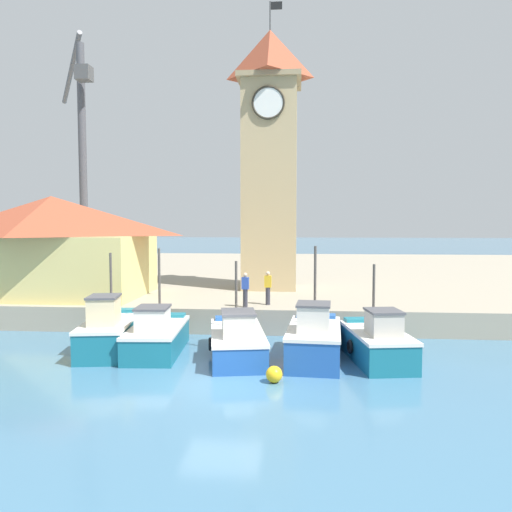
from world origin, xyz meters
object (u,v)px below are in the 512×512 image
Objects in this scene: mooring_buoy at (274,374)px; fishing_boat_left_outer at (157,336)px; fishing_boat_far_left at (109,332)px; fishing_boat_mid_left at (314,339)px; port_crane_near at (83,185)px; fishing_boat_left_inner at (237,340)px; dock_worker_along_quay at (268,287)px; clock_tower at (270,154)px; fishing_boat_center at (377,342)px; warehouse_left at (52,245)px; dock_worker_near_tower at (245,289)px.

fishing_boat_left_outer is at bearing 145.68° from mooring_buoy.
fishing_boat_mid_left reaches higher than fishing_boat_far_left.
fishing_boat_mid_left is at bearing -46.09° from port_crane_near.
dock_worker_along_quay is at bearing 80.47° from fishing_boat_left_inner.
fishing_boat_left_outer is 2.79× the size of dock_worker_along_quay.
fishing_boat_center is at bearing -67.91° from clock_tower.
warehouse_left is (-7.69, 6.86, 3.25)m from fishing_boat_left_outer.
fishing_boat_left_outer is 6.18m from fishing_boat_mid_left.
fishing_boat_left_inner is 0.51× the size of warehouse_left.
fishing_boat_far_left is 8.14m from fishing_boat_mid_left.
fishing_boat_left_outer reaches higher than fishing_boat_left_inner.
warehouse_left reaches higher than mooring_buoy.
port_crane_near reaches higher than fishing_boat_mid_left.
fishing_boat_mid_left is 0.25× the size of port_crane_near.
fishing_boat_left_outer is 6.44m from dock_worker_along_quay.
dock_worker_along_quay is (4.10, 4.78, 1.34)m from fishing_boat_left_outer.
port_crane_near is (-10.10, 16.30, 7.18)m from fishing_boat_left_outer.
clock_tower is at bearing 93.83° from mooring_buoy.
fishing_boat_far_left is at bearing -50.11° from warehouse_left.
fishing_boat_center is (10.45, -0.55, -0.08)m from fishing_boat_far_left.
port_crane_near is (-2.41, 9.44, 3.93)m from warehouse_left.
fishing_boat_mid_left is (2.91, -0.21, 0.14)m from fishing_boat_left_inner.
fishing_boat_left_inner is at bearing -4.17° from fishing_boat_far_left.
dock_worker_along_quay is at bearing 49.36° from fishing_boat_left_outer.
clock_tower reaches higher than fishing_boat_left_outer.
fishing_boat_mid_left reaches higher than dock_worker_along_quay.
warehouse_left is 6.29× the size of dock_worker_along_quay.
clock_tower is 1.65× the size of warehouse_left.
fishing_boat_left_outer is at bearing -41.71° from warehouse_left.
port_crane_near is at bearing 128.67° from fishing_boat_left_inner.
fishing_boat_far_left is 1.07× the size of fishing_boat_center.
fishing_boat_left_outer is 20.48m from port_crane_near.
dock_worker_along_quay is (6.07, 4.78, 1.22)m from fishing_boat_far_left.
fishing_boat_mid_left is at bearing -4.16° from fishing_boat_left_inner.
fishing_boat_mid_left reaches higher than fishing_boat_center.
fishing_boat_mid_left is 2.33m from fishing_boat_center.
dock_worker_near_tower reaches higher than mooring_buoy.
clock_tower is 0.96× the size of port_crane_near.
mooring_buoy is 0.33× the size of dock_worker_near_tower.
clock_tower is 9.41m from dock_worker_along_quay.
mooring_buoy is (12.49, -10.13, -3.66)m from warehouse_left.
warehouse_left is (-16.18, 7.41, 3.21)m from fishing_boat_center.
fishing_boat_left_outer is 0.88× the size of fishing_boat_left_inner.
dock_worker_along_quay reaches higher than mooring_buoy.
port_crane_near is (-13.95, 5.42, -1.32)m from clock_tower.
fishing_boat_mid_left reaches higher than dock_worker_near_tower.
fishing_boat_center is 18.08m from warehouse_left.
dock_worker_along_quay is (-0.69, 8.05, 1.76)m from mooring_buoy.
clock_tower reaches higher than fishing_boat_center.
port_crane_near is at bearing 127.27° from mooring_buoy.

